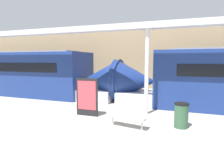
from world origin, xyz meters
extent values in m
plane|color=#A8A093|center=(0.00, 0.00, 0.00)|extent=(60.00, 60.00, 0.00)
cube|color=#9E8460|center=(0.00, 9.72, 2.50)|extent=(56.00, 0.20, 5.00)
cone|color=navy|center=(0.16, 5.82, 1.32)|extent=(2.55, 2.63, 2.63)
cube|color=silver|center=(0.40, 5.82, 0.35)|extent=(2.29, 2.46, 0.70)
cube|color=navy|center=(-10.91, 5.82, 1.55)|extent=(15.12, 2.90, 3.10)
cone|color=navy|center=(-2.08, 5.82, 1.32)|extent=(2.55, 2.63, 2.63)
cube|color=silver|center=(-2.32, 5.82, 0.35)|extent=(2.29, 2.46, 0.70)
cube|color=silver|center=(0.97, 1.20, 0.41)|extent=(1.62, 0.71, 0.04)
cube|color=silver|center=(0.93, 1.00, 0.60)|extent=(1.55, 0.32, 0.33)
cylinder|color=silver|center=(0.36, 1.31, 0.20)|extent=(0.07, 0.07, 0.39)
cylinder|color=silver|center=(1.59, 1.09, 0.20)|extent=(0.07, 0.07, 0.39)
cylinder|color=#2D5138|center=(2.93, 1.89, 0.45)|extent=(0.52, 0.52, 0.90)
cylinder|color=black|center=(2.93, 1.89, 0.93)|extent=(0.54, 0.54, 0.06)
cube|color=black|center=(-1.21, 2.11, 0.88)|extent=(1.08, 0.06, 1.75)
cube|color=#B73842|center=(-1.21, 2.08, 0.96)|extent=(0.92, 0.01, 1.33)
cylinder|color=silver|center=(1.31, 3.35, 2.00)|extent=(0.20, 0.20, 4.00)
cube|color=#B7B7BC|center=(1.31, 3.35, 4.14)|extent=(28.00, 0.60, 0.28)
camera|label=1|loc=(3.05, -5.98, 2.59)|focal=32.00mm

